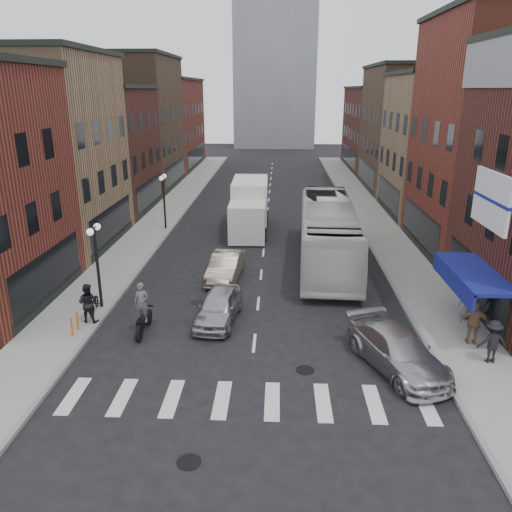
{
  "coord_description": "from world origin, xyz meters",
  "views": [
    {
      "loc": [
        0.9,
        -17.33,
        9.95
      ],
      "look_at": [
        -0.11,
        4.95,
        2.47
      ],
      "focal_mm": 35.0,
      "sensor_mm": 36.0,
      "label": 1
    }
  ],
  "objects": [
    {
      "name": "ped_right_b",
      "position": [
        8.82,
        1.1,
        1.08
      ],
      "size": [
        1.18,
        0.77,
        1.86
      ],
      "primitive_type": "imported",
      "rotation": [
        0.0,
        0.0,
        2.93
      ],
      "color": "olive",
      "rests_on": "sidewalk_right"
    },
    {
      "name": "bldg_left_far_a",
      "position": [
        -14.99,
        35.0,
        6.65
      ],
      "size": [
        10.3,
        12.2,
        13.3
      ],
      "color": "#4D3926",
      "rests_on": "ground"
    },
    {
      "name": "motorcycle_rider",
      "position": [
        -4.77,
        1.69,
        1.08
      ],
      "size": [
        0.65,
        2.26,
        2.31
      ],
      "rotation": [
        0.0,
        0.0,
        -0.05
      ],
      "color": "black",
      "rests_on": "ground"
    },
    {
      "name": "crosswalk_stripes",
      "position": [
        0.0,
        -3.0,
        0.0
      ],
      "size": [
        12.0,
        2.2,
        0.01
      ],
      "primitive_type": "cube",
      "color": "silver",
      "rests_on": "ground"
    },
    {
      "name": "streetlamp_near",
      "position": [
        -7.4,
        4.0,
        2.91
      ],
      "size": [
        0.32,
        1.22,
        4.11
      ],
      "color": "black",
      "rests_on": "ground"
    },
    {
      "name": "awning_blue",
      "position": [
        8.93,
        2.5,
        2.63
      ],
      "size": [
        1.8,
        5.0,
        0.78
      ],
      "color": "navy",
      "rests_on": "ground"
    },
    {
      "name": "streetlamp_far",
      "position": [
        -7.4,
        18.0,
        2.91
      ],
      "size": [
        0.32,
        1.22,
        4.11
      ],
      "color": "black",
      "rests_on": "ground"
    },
    {
      "name": "ped_right_a",
      "position": [
        8.99,
        -0.31,
        1.0
      ],
      "size": [
        1.14,
        0.63,
        1.7
      ],
      "primitive_type": "imported",
      "rotation": [
        0.0,
        0.0,
        3.22
      ],
      "color": "black",
      "rests_on": "sidewalk_right"
    },
    {
      "name": "sedan_left_near",
      "position": [
        -1.7,
        3.0,
        0.71
      ],
      "size": [
        2.1,
        4.32,
        1.42
      ],
      "primitive_type": "imported",
      "rotation": [
        0.0,
        0.0,
        -0.1
      ],
      "color": "#ADAEB2",
      "rests_on": "ground"
    },
    {
      "name": "bldg_left_mid_a",
      "position": [
        -14.99,
        14.0,
        6.15
      ],
      "size": [
        10.3,
        10.2,
        12.3
      ],
      "color": "#896B4B",
      "rests_on": "ground"
    },
    {
      "name": "box_truck",
      "position": [
        -1.19,
        18.12,
        1.78
      ],
      "size": [
        2.64,
        8.32,
        3.6
      ],
      "rotation": [
        0.0,
        0.0,
        0.02
      ],
      "color": "white",
      "rests_on": "ground"
    },
    {
      "name": "sidewalk_left",
      "position": [
        -8.5,
        22.0,
        0.07
      ],
      "size": [
        3.0,
        74.0,
        0.15
      ],
      "primitive_type": "cube",
      "color": "gray",
      "rests_on": "ground"
    },
    {
      "name": "bldg_right_mid_b",
      "position": [
        14.99,
        24.0,
        5.65
      ],
      "size": [
        10.3,
        10.2,
        11.3
      ],
      "color": "#896B4B",
      "rests_on": "ground"
    },
    {
      "name": "bldg_right_far_a",
      "position": [
        14.99,
        35.0,
        6.15
      ],
      "size": [
        10.3,
        12.2,
        12.3
      ],
      "color": "#4D3926",
      "rests_on": "ground"
    },
    {
      "name": "ped_left_solo",
      "position": [
        -7.4,
        2.4,
        1.04
      ],
      "size": [
        0.91,
        0.58,
        1.78
      ],
      "primitive_type": "imported",
      "rotation": [
        0.0,
        0.0,
        3.05
      ],
      "color": "black",
      "rests_on": "sidewalk_left"
    },
    {
      "name": "billboard_sign",
      "position": [
        8.59,
        0.5,
        6.13
      ],
      "size": [
        1.52,
        3.0,
        3.7
      ],
      "color": "black",
      "rests_on": "ground"
    },
    {
      "name": "sedan_left_far",
      "position": [
        -1.93,
        8.29,
        0.71
      ],
      "size": [
        1.9,
        4.45,
        1.43
      ],
      "primitive_type": "imported",
      "rotation": [
        0.0,
        0.0,
        -0.09
      ],
      "color": "#A89F88",
      "rests_on": "ground"
    },
    {
      "name": "bldg_right_far_b",
      "position": [
        14.99,
        49.0,
        5.15
      ],
      "size": [
        10.3,
        16.2,
        10.3
      ],
      "color": "#4B241A",
      "rests_on": "ground"
    },
    {
      "name": "curb_car",
      "position": [
        5.41,
        -0.71,
        0.72
      ],
      "size": [
        3.73,
        5.38,
        1.45
      ],
      "primitive_type": "imported",
      "rotation": [
        0.0,
        0.0,
        0.38
      ],
      "color": "#A9A8AD",
      "rests_on": "ground"
    },
    {
      "name": "ground",
      "position": [
        0.0,
        0.0,
        0.0
      ],
      "size": [
        160.0,
        160.0,
        0.0
      ],
      "primitive_type": "plane",
      "color": "black",
      "rests_on": "ground"
    },
    {
      "name": "bldg_left_far_b",
      "position": [
        -14.99,
        49.0,
        5.65
      ],
      "size": [
        10.3,
        16.2,
        11.3
      ],
      "color": "maroon",
      "rests_on": "ground"
    },
    {
      "name": "transit_bus",
      "position": [
        3.87,
        11.31,
        1.85
      ],
      "size": [
        3.71,
        13.4,
        3.7
      ],
      "primitive_type": "imported",
      "rotation": [
        0.0,
        0.0,
        -0.05
      ],
      "color": "silver",
      "rests_on": "ground"
    },
    {
      "name": "sidewalk_right",
      "position": [
        8.5,
        22.0,
        0.07
      ],
      "size": [
        3.0,
        74.0,
        0.15
      ],
      "primitive_type": "cube",
      "color": "gray",
      "rests_on": "ground"
    },
    {
      "name": "bike_rack",
      "position": [
        -7.6,
        1.3,
        0.55
      ],
      "size": [
        0.08,
        0.68,
        0.8
      ],
      "color": "#D8590C",
      "rests_on": "sidewalk_left"
    },
    {
      "name": "ped_right_c",
      "position": [
        9.42,
        3.5,
        0.91
      ],
      "size": [
        0.8,
        0.58,
        1.53
      ],
      "primitive_type": "imported",
      "rotation": [
        0.0,
        0.0,
        3.01
      ],
      "color": "slate",
      "rests_on": "sidewalk_right"
    },
    {
      "name": "bldg_left_mid_b",
      "position": [
        -14.99,
        24.0,
        5.15
      ],
      "size": [
        10.3,
        10.2,
        10.3
      ],
      "color": "#4B241A",
      "rests_on": "ground"
    },
    {
      "name": "curb_left",
      "position": [
        -7.0,
        22.0,
        0.0
      ],
      "size": [
        0.2,
        74.0,
        0.16
      ],
      "primitive_type": "cube",
      "color": "gray",
      "rests_on": "ground"
    },
    {
      "name": "curb_right",
      "position": [
        7.0,
        22.0,
        0.0
      ],
      "size": [
        0.2,
        74.0,
        0.16
      ],
      "primitive_type": "cube",
      "color": "gray",
      "rests_on": "ground"
    },
    {
      "name": "parked_bicycle",
      "position": [
        -7.5,
        3.41,
        0.59
      ],
      "size": [
        0.87,
        1.76,
        0.88
      ],
      "primitive_type": "imported",
      "rotation": [
        0.0,
        0.0,
        0.18
      ],
      "color": "black",
      "rests_on": "sidewalk_left"
    }
  ]
}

